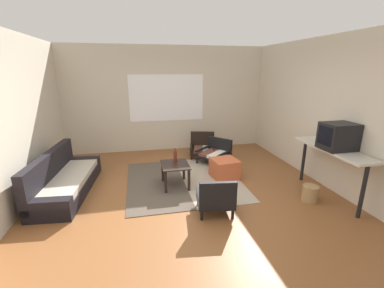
{
  "coord_description": "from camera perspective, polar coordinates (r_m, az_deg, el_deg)",
  "views": [
    {
      "loc": [
        -0.78,
        -3.76,
        2.12
      ],
      "look_at": [
        0.17,
        0.66,
        0.8
      ],
      "focal_mm": 24.08,
      "sensor_mm": 36.0,
      "label": 1
    }
  ],
  "objects": [
    {
      "name": "coffee_table",
      "position": [
        4.79,
        -3.76,
        -5.51
      ],
      "size": [
        0.5,
        0.6,
        0.43
      ],
      "color": "black",
      "rests_on": "ground"
    },
    {
      "name": "armchair_by_window",
      "position": [
        6.48,
        2.29,
        -0.54
      ],
      "size": [
        0.73,
        0.72,
        0.58
      ],
      "color": "black",
      "rests_on": "ground"
    },
    {
      "name": "wicker_basket",
      "position": [
        4.78,
        24.68,
        -9.89
      ],
      "size": [
        0.26,
        0.26,
        0.26
      ],
      "primitive_type": "cylinder",
      "color": "#9E7A4C",
      "rests_on": "ground"
    },
    {
      "name": "ottoman_orange",
      "position": [
        5.25,
        7.22,
        -5.4
      ],
      "size": [
        0.55,
        0.55,
        0.38
      ],
      "primitive_type": "cube",
      "rotation": [
        0.0,
        0.0,
        0.13
      ],
      "color": "#BC5633",
      "rests_on": "ground"
    },
    {
      "name": "ground_plane",
      "position": [
        4.39,
        -0.39,
        -12.61
      ],
      "size": [
        7.8,
        7.8,
        0.0
      ],
      "primitive_type": "plane",
      "color": "brown"
    },
    {
      "name": "glass_bottle",
      "position": [
        4.84,
        -3.73,
        -2.74
      ],
      "size": [
        0.07,
        0.07,
        0.27
      ],
      "color": "#5B2319",
      "rests_on": "coffee_table"
    },
    {
      "name": "armchair_corner",
      "position": [
        6.05,
        5.16,
        -1.72
      ],
      "size": [
        0.88,
        0.89,
        0.54
      ],
      "color": "black",
      "rests_on": "ground"
    },
    {
      "name": "area_rug",
      "position": [
        5.13,
        -1.88,
        -8.06
      ],
      "size": [
        2.16,
        2.28,
        0.01
      ],
      "color": "#4C4238",
      "rests_on": "ground"
    },
    {
      "name": "side_wall_right",
      "position": [
        5.38,
        27.99,
        6.15
      ],
      "size": [
        0.12,
        6.6,
        2.7
      ],
      "primitive_type": "cube",
      "color": "beige",
      "rests_on": "ground"
    },
    {
      "name": "armchair_striped_foreground",
      "position": [
        3.94,
        5.32,
        -11.83
      ],
      "size": [
        0.6,
        0.59,
        0.6
      ],
      "color": "black",
      "rests_on": "ground"
    },
    {
      "name": "far_wall_with_window",
      "position": [
        6.91,
        -5.64,
        9.82
      ],
      "size": [
        5.6,
        0.13,
        2.7
      ],
      "color": "beige",
      "rests_on": "ground"
    },
    {
      "name": "side_wall_left",
      "position": [
        4.55,
        -36.41,
        3.32
      ],
      "size": [
        0.12,
        6.6,
        2.7
      ],
      "primitive_type": "cube",
      "color": "beige",
      "rests_on": "ground"
    },
    {
      "name": "console_shelf",
      "position": [
        4.86,
        28.58,
        -1.89
      ],
      "size": [
        0.43,
        1.51,
        0.87
      ],
      "color": "beige",
      "rests_on": "ground"
    },
    {
      "name": "clay_vase",
      "position": [
        5.01,
        26.85,
        1.51
      ],
      "size": [
        0.19,
        0.19,
        0.33
      ],
      "color": "#A87047",
      "rests_on": "console_shelf"
    },
    {
      "name": "couch",
      "position": [
        5.12,
        -26.44,
        -7.26
      ],
      "size": [
        0.86,
        2.04,
        0.74
      ],
      "color": "black",
      "rests_on": "ground"
    },
    {
      "name": "crt_television",
      "position": [
        4.72,
        29.65,
        1.49
      ],
      "size": [
        0.5,
        0.4,
        0.43
      ],
      "color": "black",
      "rests_on": "console_shelf"
    }
  ]
}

